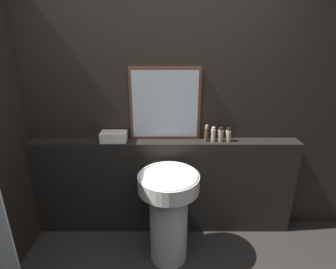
{
  "coord_description": "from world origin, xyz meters",
  "views": [
    {
      "loc": [
        0.04,
        -0.89,
        1.9
      ],
      "look_at": [
        0.04,
        1.31,
        1.08
      ],
      "focal_mm": 28.0,
      "sensor_mm": 36.0,
      "label": 1
    }
  ],
  "objects": [
    {
      "name": "wall_back",
      "position": [
        0.0,
        1.51,
        1.25
      ],
      "size": [
        8.0,
        0.06,
        2.5
      ],
      "color": "black",
      "rests_on": "ground_plane"
    },
    {
      "name": "towel_stack",
      "position": [
        -0.47,
        1.4,
        1.03
      ],
      "size": [
        0.24,
        0.14,
        0.09
      ],
      "color": "silver",
      "rests_on": "vanity_counter"
    },
    {
      "name": "conditioner_bottle",
      "position": [
        0.46,
        1.4,
        1.05
      ],
      "size": [
        0.04,
        0.04,
        0.14
      ],
      "color": "#C6B284",
      "rests_on": "vanity_counter"
    },
    {
      "name": "vanity_counter",
      "position": [
        0.0,
        1.4,
        0.49
      ],
      "size": [
        2.56,
        0.17,
        0.98
      ],
      "color": "black",
      "rests_on": "ground_plane"
    },
    {
      "name": "body_wash_bottle",
      "position": [
        0.6,
        1.4,
        1.04
      ],
      "size": [
        0.05,
        0.05,
        0.13
      ],
      "color": "#C6B284",
      "rests_on": "vanity_counter"
    },
    {
      "name": "shampoo_bottle",
      "position": [
        0.4,
        1.4,
        1.05
      ],
      "size": [
        0.04,
        0.04,
        0.16
      ],
      "color": "#4C3823",
      "rests_on": "vanity_counter"
    },
    {
      "name": "mirror",
      "position": [
        0.01,
        1.47,
        1.32
      ],
      "size": [
        0.65,
        0.03,
        0.67
      ],
      "color": "#563323",
      "rests_on": "vanity_counter"
    },
    {
      "name": "pedestal_sink",
      "position": [
        0.04,
        1.0,
        0.5
      ],
      "size": [
        0.51,
        0.51,
        0.85
      ],
      "color": "silver",
      "rests_on": "ground_plane"
    },
    {
      "name": "lotion_bottle",
      "position": [
        0.53,
        1.4,
        1.04
      ],
      "size": [
        0.05,
        0.05,
        0.13
      ],
      "color": "gray",
      "rests_on": "vanity_counter"
    }
  ]
}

